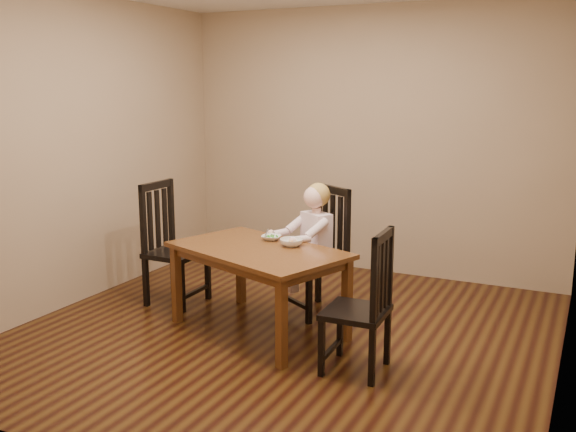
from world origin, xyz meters
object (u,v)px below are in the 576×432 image
at_px(dining_table, 258,258).
at_px(toddler, 314,236).
at_px(chair_right, 363,305).
at_px(chair_child, 319,253).
at_px(bowl_veg, 291,242).
at_px(chair_left, 171,246).
at_px(bowl_peas, 271,238).

relative_size(dining_table, toddler, 2.59).
distance_m(dining_table, toddler, 0.63).
bearing_deg(chair_right, chair_child, 35.38).
distance_m(toddler, bowl_veg, 0.42).
relative_size(chair_left, toddler, 1.81).
xyz_separation_m(chair_child, chair_right, (0.73, -0.97, -0.04)).
bearing_deg(toddler, dining_table, 100.51).
xyz_separation_m(chair_child, bowl_veg, (-0.04, -0.46, 0.19)).
relative_size(chair_left, chair_right, 1.10).
relative_size(chair_right, bowl_peas, 6.34).
height_order(chair_right, bowl_veg, chair_right).
distance_m(chair_child, chair_right, 1.21).
height_order(chair_left, chair_right, chair_left).
xyz_separation_m(toddler, bowl_peas, (-0.25, -0.31, 0.03)).
distance_m(chair_child, bowl_peas, 0.48).
height_order(chair_left, bowl_peas, chair_left).
relative_size(dining_table, chair_left, 1.43).
xyz_separation_m(chair_child, toddler, (-0.03, -0.05, 0.16)).
xyz_separation_m(chair_left, bowl_veg, (1.24, -0.11, 0.19)).
relative_size(chair_child, chair_right, 1.09).
xyz_separation_m(chair_right, bowl_veg, (-0.78, 0.50, 0.24)).
bearing_deg(bowl_veg, toddler, 88.16).
distance_m(bowl_peas, bowl_veg, 0.26).
height_order(chair_child, chair_right, chair_child).
bearing_deg(chair_child, chair_left, 46.20).
bearing_deg(toddler, bowl_veg, 119.22).
bearing_deg(bowl_peas, bowl_veg, -24.85).
xyz_separation_m(chair_child, bowl_peas, (-0.27, -0.35, 0.18)).
bearing_deg(bowl_veg, bowl_peas, 155.15).
relative_size(dining_table, bowl_peas, 9.96).
bearing_deg(chair_child, chair_right, 158.29).
bearing_deg(bowl_peas, chair_child, 52.14).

